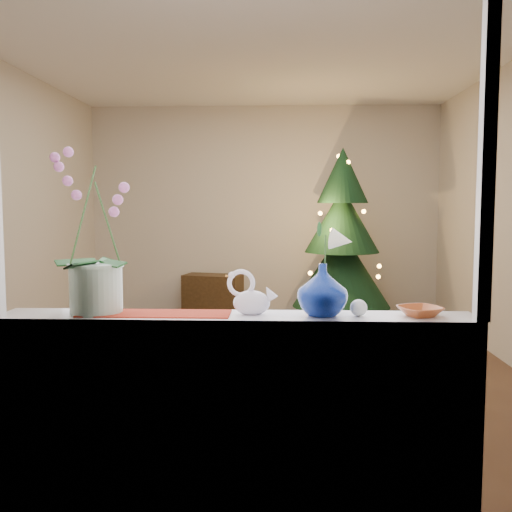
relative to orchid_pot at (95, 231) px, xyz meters
The scene contains 17 objects.
ground 2.77m from the orchid_pot, 74.29° to the left, with size 5.00×5.00×0.00m, color #341E15.
wall_back 4.90m from the orchid_pot, 82.24° to the left, with size 4.50×0.10×2.70m, color beige.
wall_front 0.68m from the orchid_pot, 12.71° to the right, with size 4.50×0.10×2.70m, color beige.
wall_left 2.84m from the orchid_pot, 124.05° to the left, with size 0.10×5.00×2.70m, color beige.
ceiling 2.81m from the orchid_pot, 74.29° to the left, with size 5.00×5.00×0.00m, color white.
window_apron 1.10m from the orchid_pot, ahead, with size 2.20×0.08×0.88m, color white.
windowsill 0.78m from the orchid_pot, ahead, with size 2.20×0.26×0.04m, color white.
window_frame 0.78m from the orchid_pot, 10.22° to the right, with size 2.22×0.06×1.60m, color white, non-canonical shape.
runner 0.48m from the orchid_pot, ahead, with size 0.70×0.20×0.01m, color maroon.
orchid_pot is the anchor object (origin of this frame).
swan 0.78m from the orchid_pot, ahead, with size 0.23×0.11×0.20m, color silver, non-canonical shape.
blue_vase 1.08m from the orchid_pot, ahead, with size 0.26×0.26×0.27m, color navy.
lily 1.06m from the orchid_pot, ahead, with size 0.15×0.09×0.21m, color white, non-canonical shape.
paperweight 1.27m from the orchid_pot, ahead, with size 0.08×0.08×0.08m, color silver.
amber_dish 1.54m from the orchid_pot, ahead, with size 0.16×0.16×0.04m, color #A24A22.
xmas_tree 4.35m from the orchid_pot, 68.53° to the left, with size 1.14×1.14×2.09m, color black, non-canonical shape.
side_table 4.68m from the orchid_pot, 89.81° to the left, with size 0.72×0.36×0.54m, color black.
Camera 1 is at (0.19, -4.96, 1.43)m, focal length 40.00 mm.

